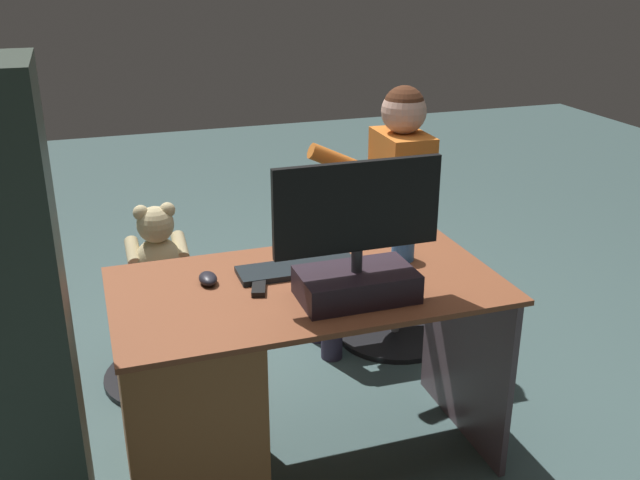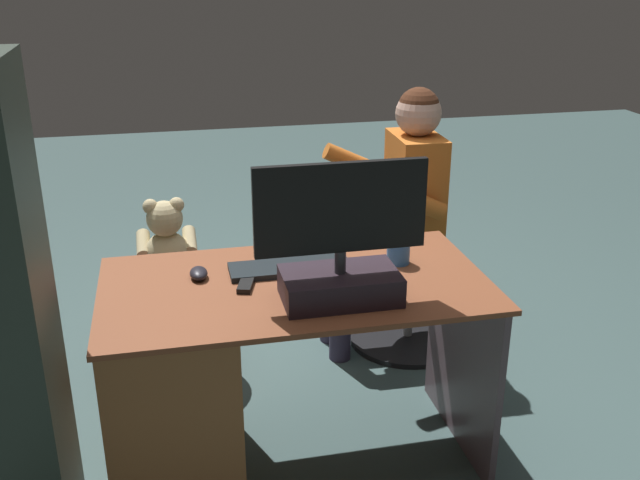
{
  "view_description": "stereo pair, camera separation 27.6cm",
  "coord_description": "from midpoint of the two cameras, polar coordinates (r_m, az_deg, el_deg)",
  "views": [
    {
      "loc": [
        0.66,
        2.55,
        1.74
      ],
      "look_at": [
        -0.16,
        0.11,
        0.72
      ],
      "focal_mm": 40.73,
      "sensor_mm": 36.0,
      "label": 1
    },
    {
      "loc": [
        0.39,
        2.62,
        1.74
      ],
      "look_at": [
        -0.16,
        0.11,
        0.72
      ],
      "focal_mm": 40.73,
      "sensor_mm": 36.0,
      "label": 2
    }
  ],
  "objects": [
    {
      "name": "visitor_chair",
      "position": [
        3.47,
        3.75,
        -3.95
      ],
      "size": [
        0.56,
        0.56,
        0.45
      ],
      "color": "black",
      "rests_on": "ground_plane"
    },
    {
      "name": "computer_mouse",
      "position": [
        2.46,
        -11.99,
        -3.05
      ],
      "size": [
        0.06,
        0.1,
        0.04
      ],
      "primitive_type": "ellipsoid",
      "color": "black",
      "rests_on": "desk"
    },
    {
      "name": "teddy_bear",
      "position": [
        3.08,
        -15.2,
        -0.69
      ],
      "size": [
        0.25,
        0.25,
        0.35
      ],
      "color": "tan",
      "rests_on": "office_chair_teddy"
    },
    {
      "name": "desk",
      "position": [
        2.54,
        -11.75,
        -11.39
      ],
      "size": [
        1.29,
        0.71,
        0.71
      ],
      "color": "brown",
      "rests_on": "ground_plane"
    },
    {
      "name": "cup",
      "position": [
        2.59,
        3.53,
        -0.53
      ],
      "size": [
        0.08,
        0.08,
        0.1
      ],
      "primitive_type": "cylinder",
      "color": "#3372BF",
      "rests_on": "desk"
    },
    {
      "name": "keyboard",
      "position": [
        2.51,
        -4.88,
        -2.33
      ],
      "size": [
        0.42,
        0.14,
        0.02
      ],
      "primitive_type": "cube",
      "color": "black",
      "rests_on": "desk"
    },
    {
      "name": "office_chair_teddy",
      "position": [
        3.22,
        -14.56,
        -6.67
      ],
      "size": [
        0.55,
        0.55,
        0.45
      ],
      "color": "black",
      "rests_on": "ground_plane"
    },
    {
      "name": "ground_plane",
      "position": [
        3.16,
        -6.0,
        -11.94
      ],
      "size": [
        10.0,
        10.0,
        0.0
      ],
      "primitive_type": "plane",
      "color": "#3D5454"
    },
    {
      "name": "tv_remote",
      "position": [
        2.41,
        -8.11,
        -3.62
      ],
      "size": [
        0.08,
        0.16,
        0.02
      ],
      "primitive_type": "cube",
      "rotation": [
        0.0,
        0.0,
        -0.28
      ],
      "color": "black",
      "rests_on": "desk"
    },
    {
      "name": "person",
      "position": [
        3.26,
        2.7,
        3.32
      ],
      "size": [
        0.52,
        0.48,
        1.21
      ],
      "color": "orange",
      "rests_on": "ground_plane"
    },
    {
      "name": "monitor",
      "position": [
        2.26,
        -0.57,
        -1.45
      ],
      "size": [
        0.54,
        0.22,
        0.45
      ],
      "color": "black",
      "rests_on": "desk"
    }
  ]
}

